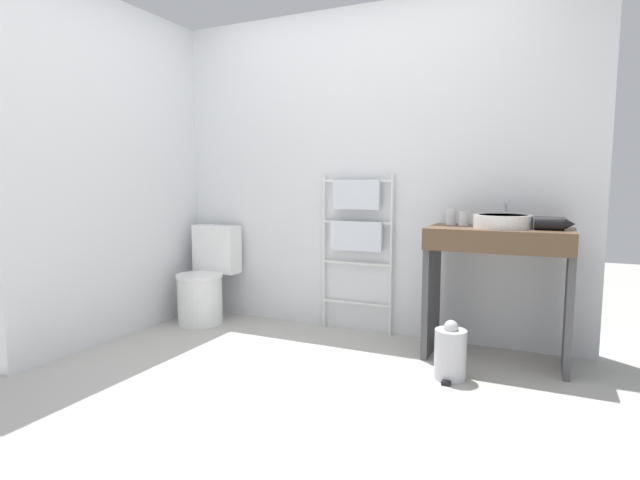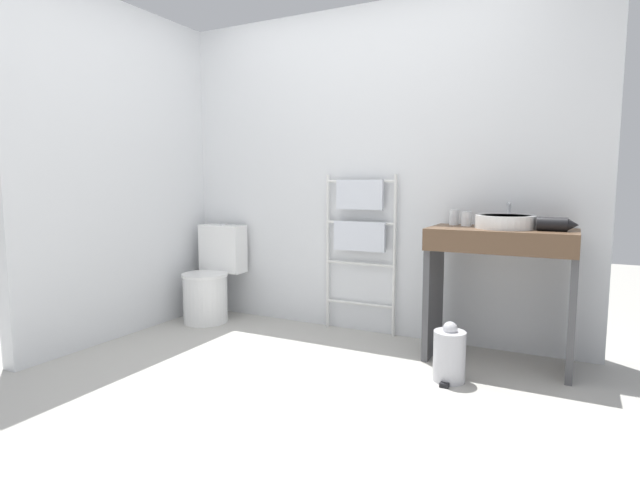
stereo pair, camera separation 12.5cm
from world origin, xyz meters
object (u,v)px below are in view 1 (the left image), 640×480
sink_basin (503,221)px  cup_near_wall (451,217)px  hair_dryer (552,223)px  trash_bin (450,353)px  cup_near_edge (464,218)px  toilet (206,281)px  towel_radiator (356,226)px

sink_basin → cup_near_wall: size_ratio=3.49×
hair_dryer → trash_bin: bearing=-141.4°
sink_basin → hair_dryer: bearing=-10.0°
cup_near_edge → sink_basin: bearing=-15.6°
hair_dryer → cup_near_edge: bearing=167.3°
sink_basin → trash_bin: bearing=-116.2°
toilet → cup_near_wall: bearing=4.5°
hair_dryer → toilet: bearing=179.8°
cup_near_wall → trash_bin: size_ratio=0.29×
towel_radiator → sink_basin: (1.05, -0.19, 0.08)m
sink_basin → cup_near_edge: size_ratio=3.78×
toilet → cup_near_edge: bearing=3.1°
sink_basin → cup_near_wall: 0.36m
cup_near_edge → trash_bin: 0.91m
cup_near_edge → hair_dryer: bearing=-12.7°
sink_basin → cup_near_edge: bearing=164.4°
towel_radiator → sink_basin: size_ratio=3.34×
toilet → towel_radiator: bearing=10.7°
towel_radiator → toilet: bearing=-169.3°
towel_radiator → trash_bin: 1.24m
cup_near_wall → cup_near_edge: bearing=-26.1°
sink_basin → trash_bin: (-0.22, -0.45, -0.74)m
trash_bin → cup_near_edge: bearing=93.0°
hair_dryer → cup_near_wall: bearing=165.2°
cup_near_wall → towel_radiator: bearing=173.7°
towel_radiator → cup_near_edge: (0.80, -0.12, 0.09)m
toilet → cup_near_wall: cup_near_wall is taller
cup_near_wall → trash_bin: cup_near_wall is taller
sink_basin → cup_near_wall: cup_near_wall is taller
towel_radiator → hair_dryer: towel_radiator is taller
sink_basin → cup_near_edge: (-0.25, 0.07, 0.00)m
sink_basin → trash_bin: sink_basin is taller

